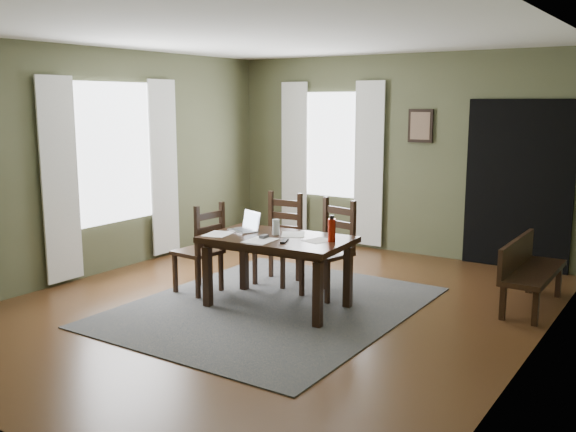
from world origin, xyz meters
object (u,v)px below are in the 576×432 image
Objects in this scene: dining_table at (277,246)px; chair_end at (201,250)px; water_bottle at (332,230)px; bench at (527,267)px; chair_back_left at (279,240)px; laptop at (247,226)px; chair_back_right at (330,250)px.

chair_end is (-0.96, -0.05, -0.16)m from dining_table.
bench is at bearing 40.05° from water_bottle.
chair_back_left reaches higher than dining_table.
chair_end is 0.62m from laptop.
laptop is at bearing -89.62° from chair_back_left.
chair_end is 0.96× the size of chair_back_right.
water_bottle reaches higher than bench.
dining_table is 5.82× the size of water_bottle.
water_bottle reaches higher than laptop.
chair_back_left is 0.76m from chair_back_right.
chair_back_right is 4.00× the size of water_bottle.
chair_back_left is (-0.50, 0.77, -0.14)m from dining_table.
chair_end is 1.58m from water_bottle.
chair_back_left is (0.46, 0.82, 0.02)m from chair_end.
chair_end is 0.80× the size of bench.
chair_back_right reaches higher than laptop.
chair_back_left is at bearing 148.00° from water_bottle.
dining_table is 0.98m from chair_end.
water_bottle is at bearing 130.05° from bench.
laptop is at bearing 109.25° from chair_end.
dining_table is 1.21× the size of bench.
chair_back_left reaches higher than bench.
bench is at bearing 120.25° from chair_end.
chair_back_left is 0.75m from laptop.
dining_table is 0.47m from laptop.
bench is (2.10, 1.40, -0.23)m from dining_table.
chair_back_left is 3.98× the size of water_bottle.
chair_back_left is 2.68m from bench.
chair_back_right is at bearing 121.02° from water_bottle.
chair_back_left is 2.84× the size of laptop.
bench is (1.86, 0.77, -0.09)m from chair_back_right.
water_bottle is at bearing -36.54° from chair_back_left.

